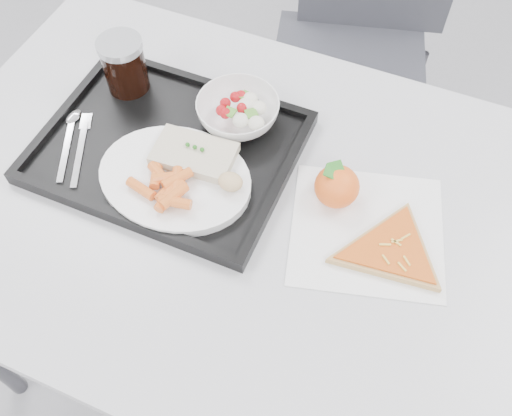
{
  "coord_description": "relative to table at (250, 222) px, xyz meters",
  "views": [
    {
      "loc": [
        0.23,
        -0.2,
        1.56
      ],
      "look_at": [
        0.02,
        0.28,
        0.77
      ],
      "focal_mm": 40.0,
      "sensor_mm": 36.0,
      "label": 1
    }
  ],
  "objects": [
    {
      "name": "tray",
      "position": [
        -0.18,
        0.04,
        0.08
      ],
      "size": [
        0.45,
        0.35,
        0.03
      ],
      "color": "black",
      "rests_on": "table"
    },
    {
      "name": "fish_fillet",
      "position": [
        -0.12,
        0.03,
        0.11
      ],
      "size": [
        0.15,
        0.09,
        0.03
      ],
      "color": "beige",
      "rests_on": "dinner_plate"
    },
    {
      "name": "chair",
      "position": [
        -0.01,
        0.78,
        -0.15
      ],
      "size": [
        0.52,
        0.52,
        0.93
      ],
      "color": "#33343B",
      "rests_on": "ground"
    },
    {
      "name": "cutlery",
      "position": [
        -0.35,
        -0.01,
        0.08
      ],
      "size": [
        0.12,
        0.16,
        0.01
      ],
      "color": "silver",
      "rests_on": "tray"
    },
    {
      "name": "table",
      "position": [
        0.0,
        0.0,
        0.0
      ],
      "size": [
        1.2,
        0.8,
        0.75
      ],
      "color": "#B3B3B5",
      "rests_on": "ground"
    },
    {
      "name": "pizza_slice",
      "position": [
        0.25,
        -0.0,
        0.08
      ],
      "size": [
        0.3,
        0.3,
        0.02
      ],
      "color": "tan",
      "rests_on": "napkin"
    },
    {
      "name": "salad_contents",
      "position": [
        -0.08,
        0.15,
        0.12
      ],
      "size": [
        0.1,
        0.08,
        0.02
      ],
      "color": "#A91014",
      "rests_on": "salad_bowl"
    },
    {
      "name": "bread_roll",
      "position": [
        -0.03,
        -0.01,
        0.12
      ],
      "size": [
        0.04,
        0.04,
        0.03
      ],
      "color": "tan",
      "rests_on": "dinner_plate"
    },
    {
      "name": "salad_bowl",
      "position": [
        -0.09,
        0.15,
        0.11
      ],
      "size": [
        0.15,
        0.15,
        0.05
      ],
      "color": "white",
      "rests_on": "tray"
    },
    {
      "name": "carrot_pile",
      "position": [
        -0.12,
        -0.05,
        0.11
      ],
      "size": [
        0.12,
        0.09,
        0.03
      ],
      "color": "orange",
      "rests_on": "dinner_plate"
    },
    {
      "name": "cola_glass",
      "position": [
        -0.32,
        0.15,
        0.14
      ],
      "size": [
        0.08,
        0.08,
        0.11
      ],
      "color": "black",
      "rests_on": "tray"
    },
    {
      "name": "dinner_plate",
      "position": [
        -0.13,
        -0.02,
        0.09
      ],
      "size": [
        0.27,
        0.27,
        0.02
      ],
      "color": "white",
      "rests_on": "tray"
    },
    {
      "name": "tangerine",
      "position": [
        0.13,
        0.06,
        0.1
      ],
      "size": [
        0.09,
        0.09,
        0.07
      ],
      "color": "orange",
      "rests_on": "napkin"
    },
    {
      "name": "napkin",
      "position": [
        0.2,
        0.02,
        0.07
      ],
      "size": [
        0.3,
        0.3,
        0.0
      ],
      "color": "white",
      "rests_on": "table"
    }
  ]
}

